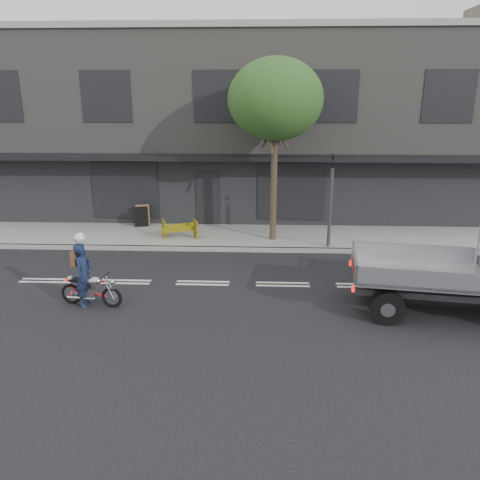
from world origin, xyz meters
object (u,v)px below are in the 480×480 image
(street_tree, at_px, (276,100))
(construction_barrier, at_px, (179,230))
(traffic_light_pole, at_px, (330,206))
(sandwich_board, at_px, (141,217))
(rider, at_px, (84,275))
(motorcycle, at_px, (91,289))

(street_tree, bearing_deg, construction_barrier, -177.06)
(street_tree, xyz_separation_m, traffic_light_pole, (2.00, -0.85, -3.63))
(street_tree, height_order, construction_barrier, street_tree)
(street_tree, distance_m, sandwich_board, 7.33)
(street_tree, xyz_separation_m, rider, (-5.15, -5.85, -4.41))
(traffic_light_pole, height_order, rider, traffic_light_pole)
(construction_barrier, distance_m, sandwich_board, 2.50)
(traffic_light_pole, bearing_deg, street_tree, 156.97)
(traffic_light_pole, distance_m, sandwich_board, 7.87)
(traffic_light_pole, height_order, construction_barrier, traffic_light_pole)
(rider, bearing_deg, street_tree, -32.13)
(traffic_light_pole, height_order, sandwich_board, traffic_light_pole)
(street_tree, relative_size, traffic_light_pole, 1.93)
(sandwich_board, bearing_deg, construction_barrier, -57.41)
(street_tree, xyz_separation_m, sandwich_board, (-5.44, 1.48, -4.68))
(traffic_light_pole, bearing_deg, construction_barrier, 173.20)
(street_tree, height_order, rider, street_tree)
(traffic_light_pole, bearing_deg, motorcycle, -144.45)
(rider, distance_m, sandwich_board, 7.35)
(motorcycle, distance_m, sandwich_board, 7.35)
(street_tree, distance_m, rider, 8.96)
(traffic_light_pole, relative_size, motorcycle, 2.00)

